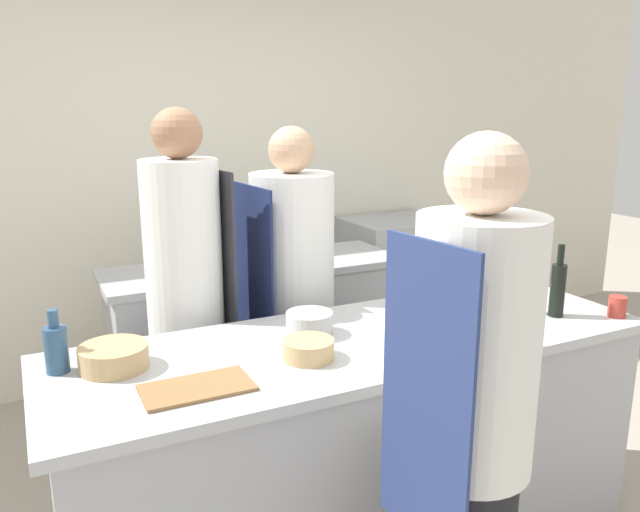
{
  "coord_description": "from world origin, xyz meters",
  "views": [
    {
      "loc": [
        -1.15,
        -1.97,
        1.82
      ],
      "look_at": [
        0.0,
        0.35,
        1.19
      ],
      "focal_mm": 35.0,
      "sensor_mm": 36.0,
      "label": 1
    }
  ],
  "objects_px": {
    "bottle_olive_oil": "(558,288)",
    "cup": "(617,307)",
    "oven_range": "(396,286)",
    "bowl_mixing_large": "(308,349)",
    "bottle_vinegar": "(490,315)",
    "bowl_ceramic_blue": "(309,323)",
    "chef_at_stove": "(187,313)",
    "chef_at_pass_far": "(292,307)",
    "bottle_cooking_oil": "(514,270)",
    "bottle_water": "(56,348)",
    "bottle_wine": "(503,293)",
    "bottle_sauce": "(473,282)",
    "bowl_wooden_salad": "(442,312)",
    "chef_at_prep_near": "(468,441)",
    "bowl_prep_small": "(114,357)"
  },
  "relations": [
    {
      "from": "oven_range",
      "to": "bowl_prep_small",
      "type": "relative_size",
      "value": 4.3
    },
    {
      "from": "chef_at_pass_far",
      "to": "bottle_cooking_oil",
      "type": "relative_size",
      "value": 9.16
    },
    {
      "from": "chef_at_prep_near",
      "to": "bottle_wine",
      "type": "distance_m",
      "value": 1.05
    },
    {
      "from": "bowl_wooden_salad",
      "to": "chef_at_stove",
      "type": "bearing_deg",
      "value": 146.03
    },
    {
      "from": "bowl_ceramic_blue",
      "to": "bottle_olive_oil",
      "type": "bearing_deg",
      "value": -14.74
    },
    {
      "from": "chef_at_prep_near",
      "to": "cup",
      "type": "xyz_separation_m",
      "value": [
        1.16,
        0.45,
        0.1
      ]
    },
    {
      "from": "bottle_olive_oil",
      "to": "bottle_cooking_oil",
      "type": "distance_m",
      "value": 0.48
    },
    {
      "from": "oven_range",
      "to": "chef_at_stove",
      "type": "relative_size",
      "value": 0.56
    },
    {
      "from": "bottle_vinegar",
      "to": "chef_at_prep_near",
      "type": "bearing_deg",
      "value": -135.75
    },
    {
      "from": "chef_at_prep_near",
      "to": "bottle_wine",
      "type": "bearing_deg",
      "value": -54.44
    },
    {
      "from": "oven_range",
      "to": "cup",
      "type": "height_order",
      "value": "cup"
    },
    {
      "from": "bottle_wine",
      "to": "chef_at_pass_far",
      "type": "bearing_deg",
      "value": 135.41
    },
    {
      "from": "chef_at_stove",
      "to": "bottle_olive_oil",
      "type": "xyz_separation_m",
      "value": [
        1.39,
        -0.79,
        0.14
      ]
    },
    {
      "from": "oven_range",
      "to": "bottle_wine",
      "type": "relative_size",
      "value": 4.5
    },
    {
      "from": "chef_at_prep_near",
      "to": "bottle_cooking_oil",
      "type": "relative_size",
      "value": 9.32
    },
    {
      "from": "chef_at_stove",
      "to": "cup",
      "type": "height_order",
      "value": "chef_at_stove"
    },
    {
      "from": "bottle_vinegar",
      "to": "bowl_wooden_salad",
      "type": "relative_size",
      "value": 1.61
    },
    {
      "from": "chef_at_pass_far",
      "to": "bowl_mixing_large",
      "type": "distance_m",
      "value": 0.83
    },
    {
      "from": "bottle_vinegar",
      "to": "bowl_ceramic_blue",
      "type": "distance_m",
      "value": 0.69
    },
    {
      "from": "bowl_mixing_large",
      "to": "cup",
      "type": "distance_m",
      "value": 1.38
    },
    {
      "from": "chef_at_stove",
      "to": "bowl_wooden_salad",
      "type": "xyz_separation_m",
      "value": [
        0.92,
        -0.62,
        0.05
      ]
    },
    {
      "from": "chef_at_prep_near",
      "to": "bottle_vinegar",
      "type": "distance_m",
      "value": 0.64
    },
    {
      "from": "bottle_olive_oil",
      "to": "bottle_water",
      "type": "bearing_deg",
      "value": 170.54
    },
    {
      "from": "bottle_cooking_oil",
      "to": "bottle_water",
      "type": "height_order",
      "value": "bottle_water"
    },
    {
      "from": "bottle_vinegar",
      "to": "bowl_wooden_salad",
      "type": "bearing_deg",
      "value": 85.44
    },
    {
      "from": "chef_at_stove",
      "to": "cup",
      "type": "xyz_separation_m",
      "value": [
        1.62,
        -0.91,
        0.06
      ]
    },
    {
      "from": "bottle_sauce",
      "to": "bowl_ceramic_blue",
      "type": "bearing_deg",
      "value": -177.58
    },
    {
      "from": "bottle_sauce",
      "to": "cup",
      "type": "height_order",
      "value": "bottle_sauce"
    },
    {
      "from": "bottle_water",
      "to": "bowl_prep_small",
      "type": "xyz_separation_m",
      "value": [
        0.17,
        -0.05,
        -0.05
      ]
    },
    {
      "from": "bottle_wine",
      "to": "bowl_wooden_salad",
      "type": "distance_m",
      "value": 0.31
    },
    {
      "from": "bottle_cooking_oil",
      "to": "bowl_prep_small",
      "type": "bearing_deg",
      "value": -175.08
    },
    {
      "from": "bottle_wine",
      "to": "bowl_mixing_large",
      "type": "xyz_separation_m",
      "value": [
        -0.97,
        -0.09,
        -0.05
      ]
    },
    {
      "from": "bowl_wooden_salad",
      "to": "cup",
      "type": "bearing_deg",
      "value": -22.61
    },
    {
      "from": "bottle_water",
      "to": "bottle_sauce",
      "type": "bearing_deg",
      "value": -0.57
    },
    {
      "from": "bottle_olive_oil",
      "to": "bowl_mixing_large",
      "type": "bearing_deg",
      "value": 177.43
    },
    {
      "from": "bottle_cooking_oil",
      "to": "bottle_sauce",
      "type": "distance_m",
      "value": 0.39
    },
    {
      "from": "bowl_mixing_large",
      "to": "cup",
      "type": "xyz_separation_m",
      "value": [
        1.37,
        -0.17,
        0.01
      ]
    },
    {
      "from": "bowl_mixing_large",
      "to": "bottle_olive_oil",
      "type": "bearing_deg",
      "value": -2.57
    },
    {
      "from": "chef_at_pass_far",
      "to": "bottle_water",
      "type": "bearing_deg",
      "value": 109.71
    },
    {
      "from": "oven_range",
      "to": "bowl_mixing_large",
      "type": "bearing_deg",
      "value": -130.64
    },
    {
      "from": "oven_range",
      "to": "bottle_wine",
      "type": "distance_m",
      "value": 1.96
    },
    {
      "from": "bottle_vinegar",
      "to": "bottle_water",
      "type": "distance_m",
      "value": 1.53
    },
    {
      "from": "oven_range",
      "to": "bottle_vinegar",
      "type": "height_order",
      "value": "bottle_vinegar"
    },
    {
      "from": "chef_at_stove",
      "to": "bottle_vinegar",
      "type": "bearing_deg",
      "value": 38.05
    },
    {
      "from": "bottle_wine",
      "to": "cup",
      "type": "bearing_deg",
      "value": -33.32
    },
    {
      "from": "bottle_vinegar",
      "to": "cup",
      "type": "xyz_separation_m",
      "value": [
        0.72,
        0.02,
        -0.08
      ]
    },
    {
      "from": "bottle_vinegar",
      "to": "bowl_wooden_salad",
      "type": "height_order",
      "value": "bottle_vinegar"
    },
    {
      "from": "bottle_olive_oil",
      "to": "cup",
      "type": "distance_m",
      "value": 0.27
    },
    {
      "from": "bottle_water",
      "to": "bowl_mixing_large",
      "type": "relative_size",
      "value": 1.2
    },
    {
      "from": "bottle_wine",
      "to": "bottle_cooking_oil",
      "type": "height_order",
      "value": "bottle_wine"
    }
  ]
}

